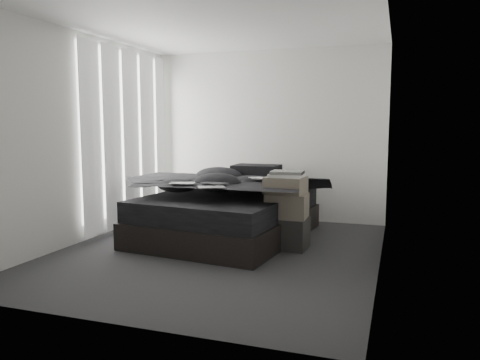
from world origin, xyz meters
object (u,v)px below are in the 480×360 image
(bed, at_px, (228,225))
(box_lower, at_px, (286,233))
(laptop, at_px, (260,173))
(side_stand, at_px, (189,200))

(bed, height_order, box_lower, box_lower)
(laptop, bearing_deg, side_stand, 175.26)
(box_lower, bearing_deg, side_stand, 148.89)
(laptop, bearing_deg, box_lower, -11.41)
(bed, distance_m, laptop, 0.83)
(bed, distance_m, side_stand, 1.21)
(bed, bearing_deg, laptop, 7.50)
(bed, relative_size, box_lower, 4.68)
(box_lower, bearing_deg, laptop, 143.88)
(side_stand, xyz_separation_m, box_lower, (1.77, -1.07, -0.14))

